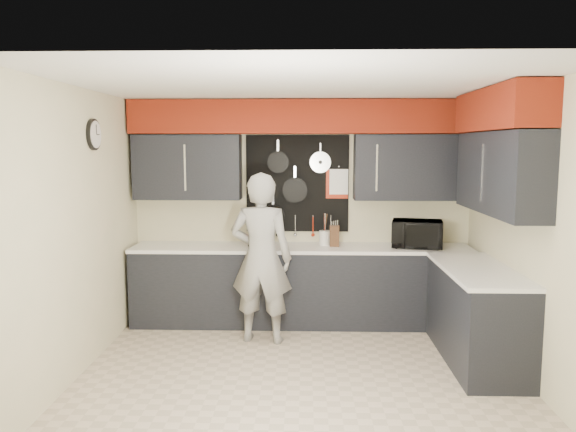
{
  "coord_description": "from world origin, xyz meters",
  "views": [
    {
      "loc": [
        0.04,
        -4.95,
        2.07
      ],
      "look_at": [
        -0.13,
        0.5,
        1.39
      ],
      "focal_mm": 35.0,
      "sensor_mm": 36.0,
      "label": 1
    }
  ],
  "objects_px": {
    "person": "(261,258)",
    "utensil_crock": "(325,238)",
    "coffee_maker": "(257,232)",
    "knife_block": "(334,236)",
    "microwave": "(417,234)"
  },
  "relations": [
    {
      "from": "coffee_maker",
      "to": "person",
      "type": "distance_m",
      "value": 0.7
    },
    {
      "from": "microwave",
      "to": "person",
      "type": "bearing_deg",
      "value": -150.47
    },
    {
      "from": "knife_block",
      "to": "person",
      "type": "relative_size",
      "value": 0.13
    },
    {
      "from": "utensil_crock",
      "to": "coffee_maker",
      "type": "relative_size",
      "value": 0.58
    },
    {
      "from": "microwave",
      "to": "coffee_maker",
      "type": "bearing_deg",
      "value": -171.8
    },
    {
      "from": "person",
      "to": "utensil_crock",
      "type": "bearing_deg",
      "value": -126.36
    },
    {
      "from": "microwave",
      "to": "knife_block",
      "type": "distance_m",
      "value": 0.94
    },
    {
      "from": "knife_block",
      "to": "utensil_crock",
      "type": "bearing_deg",
      "value": 150.35
    },
    {
      "from": "microwave",
      "to": "person",
      "type": "distance_m",
      "value": 1.84
    },
    {
      "from": "microwave",
      "to": "person",
      "type": "relative_size",
      "value": 0.31
    },
    {
      "from": "knife_block",
      "to": "person",
      "type": "distance_m",
      "value": 1.02
    },
    {
      "from": "coffee_maker",
      "to": "person",
      "type": "relative_size",
      "value": 0.16
    },
    {
      "from": "utensil_crock",
      "to": "person",
      "type": "bearing_deg",
      "value": -134.96
    },
    {
      "from": "knife_block",
      "to": "person",
      "type": "bearing_deg",
      "value": -139.5
    },
    {
      "from": "person",
      "to": "knife_block",
      "type": "bearing_deg",
      "value": -133.49
    }
  ]
}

